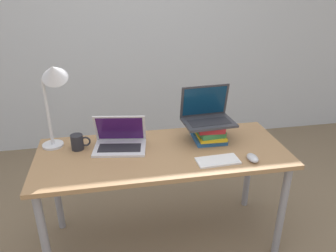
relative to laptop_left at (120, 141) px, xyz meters
name	(u,v)px	position (x,y,z in m)	size (l,w,h in m)	color
wall_back	(135,24)	(0.27, 1.60, 0.56)	(8.00, 0.05, 2.70)	silver
desk	(163,162)	(0.27, -0.10, -0.13)	(1.64, 0.67, 0.75)	#9E754C
laptop_left	(120,141)	(0.00, 0.00, 0.00)	(0.37, 0.28, 0.23)	silver
book_stack	(209,131)	(0.62, 0.01, 0.01)	(0.21, 0.27, 0.13)	#235693
laptop_on_books	(207,115)	(0.61, 0.03, 0.13)	(0.36, 0.26, 0.25)	#333338
wireless_keyboard	(218,161)	(0.59, -0.30, -0.04)	(0.27, 0.14, 0.01)	white
mouse	(253,158)	(0.80, -0.33, -0.03)	(0.06, 0.11, 0.04)	#B2B2B7
mug	(78,142)	(-0.27, 0.03, 0.01)	(0.13, 0.08, 0.10)	#232328
desk_lamp	(53,82)	(-0.38, 0.07, 0.41)	(0.23, 0.20, 0.61)	silver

